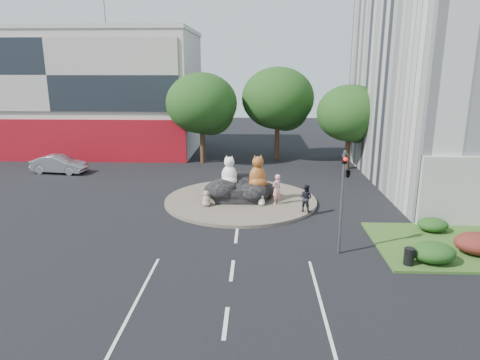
{
  "coord_description": "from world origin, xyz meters",
  "views": [
    {
      "loc": [
        1.01,
        -17.1,
        8.6
      ],
      "look_at": [
        0.03,
        8.05,
        2.0
      ],
      "focal_mm": 32.0,
      "sensor_mm": 36.0,
      "label": 1
    }
  ],
  "objects_px": {
    "cat_tabby": "(258,171)",
    "kitten_calico": "(206,198)",
    "pedestrian_dark": "(306,198)",
    "parked_car": "(59,164)",
    "cat_white": "(229,170)",
    "kitten_white": "(262,199)",
    "litter_bin": "(409,256)",
    "pedestrian_pink": "(277,189)"
  },
  "relations": [
    {
      "from": "cat_tabby",
      "to": "litter_bin",
      "type": "bearing_deg",
      "value": -77.33
    },
    {
      "from": "parked_car",
      "to": "kitten_white",
      "type": "bearing_deg",
      "value": -109.77
    },
    {
      "from": "cat_white",
      "to": "litter_bin",
      "type": "bearing_deg",
      "value": -26.45
    },
    {
      "from": "kitten_calico",
      "to": "pedestrian_pink",
      "type": "height_order",
      "value": "pedestrian_pink"
    },
    {
      "from": "kitten_white",
      "to": "parked_car",
      "type": "relative_size",
      "value": 0.17
    },
    {
      "from": "kitten_calico",
      "to": "pedestrian_dark",
      "type": "height_order",
      "value": "pedestrian_dark"
    },
    {
      "from": "pedestrian_dark",
      "to": "parked_car",
      "type": "height_order",
      "value": "pedestrian_dark"
    },
    {
      "from": "kitten_calico",
      "to": "kitten_white",
      "type": "xyz_separation_m",
      "value": [
        3.47,
        0.23,
        -0.13
      ]
    },
    {
      "from": "parked_car",
      "to": "pedestrian_dark",
      "type": "bearing_deg",
      "value": -109.11
    },
    {
      "from": "cat_white",
      "to": "pedestrian_pink",
      "type": "bearing_deg",
      "value": 1.64
    },
    {
      "from": "kitten_white",
      "to": "litter_bin",
      "type": "distance_m",
      "value": 10.29
    },
    {
      "from": "cat_tabby",
      "to": "pedestrian_dark",
      "type": "xyz_separation_m",
      "value": [
        2.89,
        -2.04,
        -1.13
      ]
    },
    {
      "from": "cat_tabby",
      "to": "kitten_calico",
      "type": "bearing_deg",
      "value": 176.26
    },
    {
      "from": "pedestrian_pink",
      "to": "litter_bin",
      "type": "xyz_separation_m",
      "value": [
        5.51,
        -8.34,
        -0.66
      ]
    },
    {
      "from": "kitten_calico",
      "to": "pedestrian_pink",
      "type": "bearing_deg",
      "value": 28.37
    },
    {
      "from": "kitten_calico",
      "to": "parked_car",
      "type": "xyz_separation_m",
      "value": [
        -13.51,
        9.03,
        0.04
      ]
    },
    {
      "from": "cat_tabby",
      "to": "cat_white",
      "type": "bearing_deg",
      "value": 141.64
    },
    {
      "from": "cat_tabby",
      "to": "pedestrian_pink",
      "type": "xyz_separation_m",
      "value": [
        1.21,
        -0.63,
        -1.01
      ]
    },
    {
      "from": "kitten_calico",
      "to": "parked_car",
      "type": "bearing_deg",
      "value": 167.24
    },
    {
      "from": "pedestrian_pink",
      "to": "pedestrian_dark",
      "type": "relative_size",
      "value": 1.14
    },
    {
      "from": "kitten_calico",
      "to": "parked_car",
      "type": "height_order",
      "value": "parked_car"
    },
    {
      "from": "pedestrian_pink",
      "to": "pedestrian_dark",
      "type": "height_order",
      "value": "pedestrian_pink"
    },
    {
      "from": "kitten_white",
      "to": "pedestrian_pink",
      "type": "relative_size",
      "value": 0.4
    },
    {
      "from": "pedestrian_dark",
      "to": "cat_tabby",
      "type": "bearing_deg",
      "value": -4.54
    },
    {
      "from": "kitten_white",
      "to": "kitten_calico",
      "type": "bearing_deg",
      "value": 178.21
    },
    {
      "from": "cat_tabby",
      "to": "parked_car",
      "type": "xyz_separation_m",
      "value": [
        -16.72,
        7.84,
        -1.42
      ]
    },
    {
      "from": "litter_bin",
      "to": "pedestrian_pink",
      "type": "bearing_deg",
      "value": 123.44
    },
    {
      "from": "kitten_white",
      "to": "pedestrian_pink",
      "type": "height_order",
      "value": "pedestrian_pink"
    },
    {
      "from": "kitten_calico",
      "to": "pedestrian_dark",
      "type": "bearing_deg",
      "value": 13.11
    },
    {
      "from": "pedestrian_pink",
      "to": "litter_bin",
      "type": "bearing_deg",
      "value": 78.7
    },
    {
      "from": "parked_car",
      "to": "litter_bin",
      "type": "distance_m",
      "value": 28.85
    },
    {
      "from": "pedestrian_pink",
      "to": "pedestrian_dark",
      "type": "distance_m",
      "value": 2.2
    },
    {
      "from": "pedestrian_pink",
      "to": "parked_car",
      "type": "bearing_deg",
      "value": -70.01
    },
    {
      "from": "cat_white",
      "to": "kitten_white",
      "type": "relative_size",
      "value": 2.62
    },
    {
      "from": "kitten_calico",
      "to": "cat_white",
      "type": "bearing_deg",
      "value": 72.07
    },
    {
      "from": "pedestrian_pink",
      "to": "pedestrian_dark",
      "type": "bearing_deg",
      "value": 94.99
    },
    {
      "from": "cat_white",
      "to": "kitten_calico",
      "type": "xyz_separation_m",
      "value": [
        -1.35,
        -1.67,
        -1.39
      ]
    },
    {
      "from": "kitten_calico",
      "to": "pedestrian_pink",
      "type": "distance_m",
      "value": 4.48
    },
    {
      "from": "cat_white",
      "to": "cat_tabby",
      "type": "xyz_separation_m",
      "value": [
        1.86,
        -0.47,
        0.07
      ]
    },
    {
      "from": "cat_white",
      "to": "parked_car",
      "type": "bearing_deg",
      "value": 174.89
    },
    {
      "from": "kitten_white",
      "to": "pedestrian_dark",
      "type": "distance_m",
      "value": 2.88
    },
    {
      "from": "cat_tabby",
      "to": "parked_car",
      "type": "relative_size",
      "value": 0.47
    }
  ]
}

